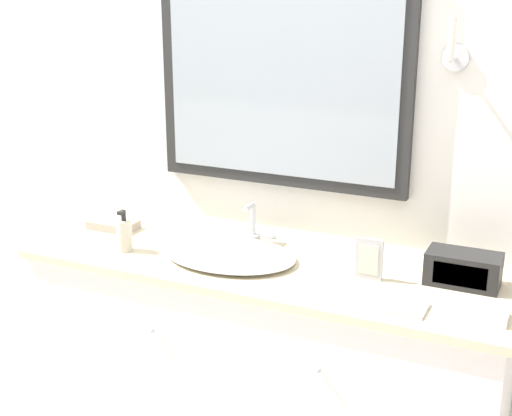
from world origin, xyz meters
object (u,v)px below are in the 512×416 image
soap_bottle (125,235)px  appliance_box (463,269)px  picture_frame (369,259)px  sink_basin (230,253)px

soap_bottle → appliance_box: soap_bottle is taller
appliance_box → picture_frame: size_ratio=1.65×
soap_bottle → appliance_box: (1.21, 0.22, -0.01)m
sink_basin → soap_bottle: same height
appliance_box → sink_basin: bearing=-171.9°
sink_basin → soap_bottle: size_ratio=3.14×
sink_basin → picture_frame: 0.52m
sink_basin → picture_frame: size_ratio=3.46×
sink_basin → appliance_box: size_ratio=2.09×
soap_bottle → picture_frame: bearing=7.9°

